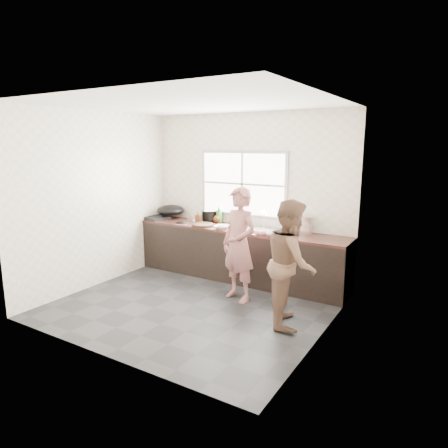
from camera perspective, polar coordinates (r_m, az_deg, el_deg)
The scene contains 30 objects.
floor at distance 5.69m, azimuth -4.35°, elevation -11.50°, with size 3.60×3.20×0.01m, color #2A2A2C.
ceiling at distance 5.27m, azimuth -4.81°, elevation 16.81°, with size 3.60×3.20×0.01m, color silver.
wall_back at distance 6.66m, azimuth 3.53°, elevation 4.00°, with size 3.60×0.01×2.70m, color silver.
wall_left at distance 6.52m, azimuth -17.57°, elevation 3.33°, with size 0.01×3.20×2.70m, color beige.
wall_right at distance 4.51m, azimuth 14.38°, elevation 0.13°, with size 0.01×3.20×2.70m, color beige.
wall_front at distance 4.14m, azimuth -17.65°, elevation -1.05°, with size 3.60×0.01×2.70m, color beige.
cabinet at distance 6.58m, azimuth 2.15°, elevation -4.44°, with size 3.60×0.62×0.82m, color black.
countertop at distance 6.48m, azimuth 2.18°, elevation -0.78°, with size 3.60×0.64×0.04m, color #3B1D18.
sink at distance 6.31m, azimuth 4.96°, elevation -0.90°, with size 0.55×0.45×0.02m, color silver.
faucet at distance 6.46m, azimuth 5.77°, elevation 0.68°, with size 0.02×0.02×0.30m, color silver.
window_frame at distance 6.68m, azimuth 2.73°, elevation 5.75°, with size 1.60×0.05×1.10m, color #9EA0A5.
window_glazing at distance 6.65m, azimuth 2.63°, elevation 5.74°, with size 1.50×0.01×1.00m, color white.
woman at distance 5.64m, azimuth 2.18°, elevation -3.47°, with size 0.55×0.36×1.52m, color #B26D6B.
person_side at distance 4.95m, azimuth 9.57°, elevation -5.47°, with size 0.76×0.59×1.56m, color brown.
cutting_board at distance 6.65m, azimuth -2.98°, elevation -0.13°, with size 0.36×0.36×0.04m, color black.
cleaver at distance 6.55m, azimuth 0.14°, elevation -0.07°, with size 0.18×0.09×0.01m, color #A8A9AF.
bowl_mince at distance 6.42m, azimuth -0.38°, elevation -0.44°, with size 0.22×0.22×0.05m, color silver.
bowl_crabs at distance 6.06m, azimuth 5.39°, elevation -1.21°, with size 0.17×0.17×0.06m, color white.
bowl_held at distance 6.00m, azimuth 6.62°, elevation -1.35°, with size 0.18×0.18×0.06m, color white.
black_pot at distance 7.01m, azimuth -2.03°, elevation 1.16°, with size 0.28×0.28×0.20m, color black.
plate_food at distance 7.08m, azimuth -3.58°, elevation 0.50°, with size 0.22×0.22×0.02m, color white.
bottle_green at distance 6.90m, azimuth -0.70°, elevation 1.49°, with size 0.12×0.12×0.32m, color #367B28.
bottle_brown_tall at distance 6.92m, azimuth -3.68°, elevation 0.93°, with size 0.08×0.08×0.18m, color #462511.
bottle_brown_short at distance 6.90m, azimuth -1.00°, elevation 0.87°, with size 0.13×0.13×0.17m, color #472A11.
glass_jar at distance 6.93m, azimuth -3.76°, elevation 0.57°, with size 0.06×0.06×0.09m, color white.
burner at distance 7.31m, azimuth -9.65°, elevation 0.85°, with size 0.37×0.37×0.06m, color black.
wok at distance 7.34m, azimuth -7.61°, elevation 1.96°, with size 0.50×0.50×0.19m, color black.
dish_rack at distance 6.16m, azimuth 10.81°, elevation -0.08°, with size 0.38×0.26×0.28m, color silver.
pot_lid_left at distance 6.88m, azimuth -6.04°, elevation 0.10°, with size 0.23×0.23×0.01m, color #BABBC1.
pot_lid_right at distance 7.19m, azimuth -4.00°, elevation 0.64°, with size 0.27×0.27×0.01m, color #B1B3B8.
Camera 1 is at (3.07, -4.25, 2.20)m, focal length 32.00 mm.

